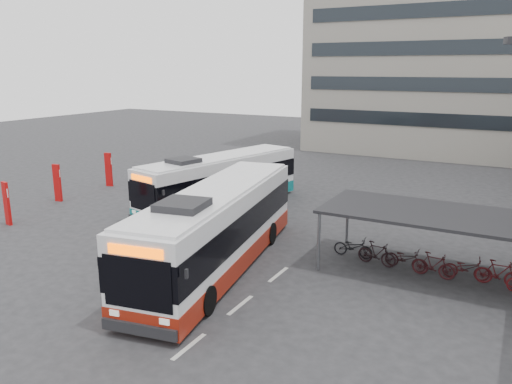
% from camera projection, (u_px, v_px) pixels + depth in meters
% --- Properties ---
extents(ground, '(120.00, 120.00, 0.00)m').
position_uv_depth(ground, '(225.00, 263.00, 20.96)').
color(ground, '#28282B').
rests_on(ground, ground).
extents(bike_shelter, '(10.00, 4.00, 2.54)m').
position_uv_depth(bike_shelter, '(451.00, 246.00, 19.27)').
color(bike_shelter, '#595B60').
rests_on(bike_shelter, ground).
extents(office_block, '(30.00, 15.00, 25.00)m').
position_uv_depth(office_block, '(486.00, 17.00, 45.83)').
color(office_block, gray).
rests_on(office_block, ground).
extents(road_markings, '(0.15, 7.60, 0.01)m').
position_uv_depth(road_markings, '(240.00, 305.00, 17.24)').
color(road_markings, beige).
rests_on(road_markings, ground).
extents(bus_main, '(4.70, 12.41, 3.59)m').
position_uv_depth(bus_main, '(218.00, 229.00, 20.13)').
color(bus_main, white).
rests_on(bus_main, ground).
extents(bus_teal, '(4.78, 11.29, 3.26)m').
position_uv_depth(bus_teal, '(220.00, 182.00, 29.11)').
color(bus_teal, white).
rests_on(bus_teal, ground).
extents(pedestrian, '(0.64, 0.68, 1.56)m').
position_uv_depth(pedestrian, '(163.00, 199.00, 28.21)').
color(pedestrian, black).
rests_on(pedestrian, ground).
extents(sign_totem_south, '(0.50, 0.23, 2.30)m').
position_uv_depth(sign_totem_south, '(7.00, 203.00, 25.80)').
color(sign_totem_south, '#B30B0B').
rests_on(sign_totem_south, ground).
extents(sign_totem_mid, '(0.50, 0.23, 2.31)m').
position_uv_depth(sign_totem_mid, '(57.00, 182.00, 30.40)').
color(sign_totem_mid, '#B30B0B').
rests_on(sign_totem_mid, ground).
extents(sign_totem_north, '(0.50, 0.26, 2.33)m').
position_uv_depth(sign_totem_north, '(109.00, 169.00, 34.30)').
color(sign_totem_north, '#B30B0B').
rests_on(sign_totem_north, ground).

